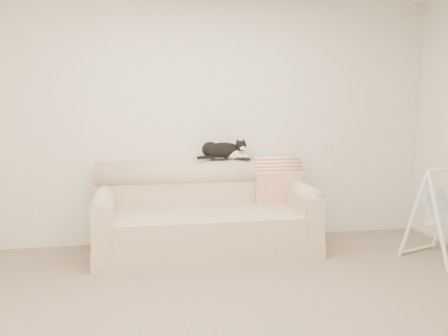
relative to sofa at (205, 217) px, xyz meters
name	(u,v)px	position (x,y,z in m)	size (l,w,h in m)	color
ground_plane	(246,317)	(0.06, -1.62, -0.35)	(5.00, 5.00, 0.00)	#746254
room_shell	(247,103)	(0.06, -1.62, 1.18)	(5.04, 4.04, 2.60)	beige
sofa	(205,217)	(0.00, 0.00, 0.00)	(2.20, 0.93, 0.90)	#C0A990
remote_a	(219,159)	(0.19, 0.23, 0.56)	(0.18, 0.06, 0.03)	black
remote_b	(242,159)	(0.44, 0.22, 0.56)	(0.17, 0.12, 0.02)	black
tuxedo_cat	(223,150)	(0.23, 0.25, 0.65)	(0.55, 0.23, 0.22)	black
throw_blanket	(276,175)	(0.82, 0.23, 0.37)	(0.50, 0.38, 0.58)	#C04E31
baby_swing	(442,213)	(2.21, -0.69, 0.10)	(0.71, 0.74, 0.90)	white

